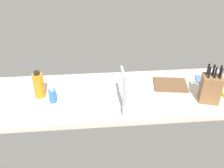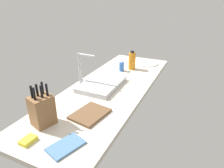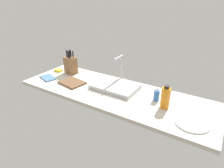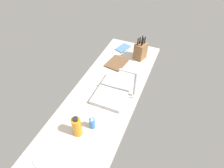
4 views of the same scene
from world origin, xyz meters
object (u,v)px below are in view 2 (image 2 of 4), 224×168
faucet (82,66)px  dish_sponge (28,140)px  soap_bottle (122,66)px  dinner_plate (147,63)px  dish_towel (66,146)px  cutting_board (90,114)px  water_bottle (132,61)px  knife_block (42,110)px  sink_basin (102,84)px

faucet → dish_sponge: bearing=-169.6°
soap_bottle → dinner_plate: (34.29, -18.23, -4.75)cm
dinner_plate → dish_towel: size_ratio=1.29×
cutting_board → water_bottle: bearing=3.1°
knife_block → cutting_board: knife_block is taller
water_bottle → dinner_plate: size_ratio=0.81×
faucet → cutting_board: bearing=-142.1°
cutting_board → dinner_plate: 122.36cm
faucet → water_bottle: (57.02, -26.70, -8.16)cm
knife_block → dinner_plate: bearing=6.5°
knife_block → cutting_board: (20.88, -21.41, -9.25)cm
sink_basin → faucet: 23.89cm
dinner_plate → water_bottle: bearing=157.0°
sink_basin → dinner_plate: size_ratio=1.78×
sink_basin → water_bottle: 54.46cm
knife_block → dinner_plate: 145.88cm
water_bottle → dinner_plate: (24.26, -10.29, -8.77)cm
knife_block → dinner_plate: knife_block is taller
cutting_board → dish_sponge: size_ratio=2.79×
water_bottle → dish_towel: water_bottle is taller
cutting_board → soap_bottle: size_ratio=2.01×
cutting_board → faucet: bearing=37.9°
water_bottle → dinner_plate: water_bottle is taller
knife_block → dish_sponge: size_ratio=3.03×
sink_basin → dish_sponge: size_ratio=4.94×
sink_basin → dish_sponge: bearing=177.8°
dish_towel → dish_sponge: dish_sponge is taller
faucet → cutting_board: (-40.98, -31.95, -16.63)cm
knife_block → water_bottle: bearing=9.3°
dish_towel → knife_block: bearing=65.5°
sink_basin → dish_towel: size_ratio=2.29×
dinner_plate → dish_towel: (-154.75, 0.95, 0.00)cm
faucet → soap_bottle: 52.04cm
faucet → knife_block: size_ratio=1.07×
sink_basin → dish_towel: 79.40cm
soap_bottle → dish_towel: bearing=-171.8°
sink_basin → knife_block: (-65.66, 7.25, 8.10)cm
soap_bottle → dish_towel: (-120.46, -17.28, -4.75)cm
faucet → dinner_plate: size_ratio=1.16×
faucet → water_bottle: bearing=-25.1°
cutting_board → dish_sponge: dish_sponge is taller
faucet → sink_basin: bearing=-78.0°
sink_basin → dinner_plate: (77.49, -19.20, -1.45)cm
faucet → water_bottle: size_ratio=1.44×
dinner_plate → dish_towel: bearing=179.6°
soap_bottle → dish_sponge: size_ratio=1.39×
faucet → dish_towel: bearing=-153.9°
water_bottle → dish_towel: size_ratio=1.04×
water_bottle → dinner_plate: 27.77cm
sink_basin → knife_block: size_ratio=1.63×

